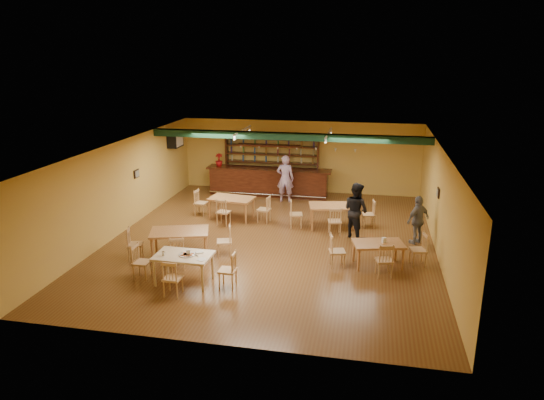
% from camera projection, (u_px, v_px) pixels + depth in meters
% --- Properties ---
extents(floor, '(12.00, 12.00, 0.00)m').
position_uv_depth(floor, '(272.00, 240.00, 15.84)').
color(floor, brown).
rests_on(floor, ground).
extents(ceiling_beam, '(10.00, 0.30, 0.25)m').
position_uv_depth(ceiling_beam, '(287.00, 136.00, 17.66)').
color(ceiling_beam, '#10321E').
rests_on(ceiling_beam, ceiling).
extents(track_rail_left, '(0.05, 2.50, 0.05)m').
position_uv_depth(track_rail_left, '(242.00, 130.00, 18.54)').
color(track_rail_left, silver).
rests_on(track_rail_left, ceiling).
extents(track_rail_right, '(0.05, 2.50, 0.05)m').
position_uv_depth(track_rail_right, '(329.00, 133.00, 17.94)').
color(track_rail_right, silver).
rests_on(track_rail_right, ceiling).
extents(ac_unit, '(0.34, 0.70, 0.48)m').
position_uv_depth(ac_unit, '(175.00, 140.00, 20.03)').
color(ac_unit, silver).
rests_on(ac_unit, wall_left).
extents(picture_left, '(0.04, 0.34, 0.28)m').
position_uv_depth(picture_left, '(137.00, 174.00, 17.23)').
color(picture_left, black).
rests_on(picture_left, wall_left).
extents(picture_right, '(0.04, 0.34, 0.28)m').
position_uv_depth(picture_right, '(438.00, 193.00, 14.90)').
color(picture_right, black).
rests_on(picture_right, wall_right).
extents(bar_counter, '(5.16, 0.85, 1.13)m').
position_uv_depth(bar_counter, '(269.00, 182.00, 20.74)').
color(bar_counter, black).
rests_on(bar_counter, ground).
extents(back_bar_hutch, '(3.99, 0.40, 2.28)m').
position_uv_depth(back_bar_hutch, '(272.00, 165.00, 21.17)').
color(back_bar_hutch, black).
rests_on(back_bar_hutch, ground).
extents(poinsettia, '(0.38, 0.38, 0.54)m').
position_uv_depth(poinsettia, '(219.00, 160.00, 20.91)').
color(poinsettia, '#A10E11').
rests_on(poinsettia, bar_counter).
extents(dining_table_a, '(1.65, 1.12, 0.77)m').
position_uv_depth(dining_table_a, '(232.00, 208.00, 17.83)').
color(dining_table_a, olive).
rests_on(dining_table_a, ground).
extents(dining_table_b, '(1.71, 1.22, 0.78)m').
position_uv_depth(dining_table_b, '(332.00, 216.00, 16.93)').
color(dining_table_b, olive).
rests_on(dining_table_b, ground).
extents(dining_table_c, '(1.85, 1.41, 0.82)m').
position_uv_depth(dining_table_c, '(180.00, 244.00, 14.40)').
color(dining_table_c, olive).
rests_on(dining_table_c, ground).
extents(dining_table_d, '(1.53, 1.13, 0.68)m').
position_uv_depth(dining_table_d, '(378.00, 254.00, 13.85)').
color(dining_table_d, olive).
rests_on(dining_table_d, ground).
extents(near_table, '(1.46, 0.95, 0.77)m').
position_uv_depth(near_table, '(184.00, 269.00, 12.83)').
color(near_table, '#D1BB8C').
rests_on(near_table, ground).
extents(pizza_tray, '(0.48, 0.48, 0.01)m').
position_uv_depth(pizza_tray, '(187.00, 255.00, 12.70)').
color(pizza_tray, silver).
rests_on(pizza_tray, near_table).
extents(parmesan_shaker, '(0.08, 0.08, 0.11)m').
position_uv_depth(parmesan_shaker, '(164.00, 254.00, 12.65)').
color(parmesan_shaker, '#EAE5C6').
rests_on(parmesan_shaker, near_table).
extents(napkin_stack, '(0.25, 0.23, 0.03)m').
position_uv_depth(napkin_stack, '(199.00, 252.00, 12.84)').
color(napkin_stack, white).
rests_on(napkin_stack, near_table).
extents(pizza_server, '(0.32, 0.24, 0.00)m').
position_uv_depth(pizza_server, '(193.00, 254.00, 12.71)').
color(pizza_server, silver).
rests_on(pizza_server, pizza_tray).
extents(side_plate, '(0.22, 0.22, 0.01)m').
position_uv_depth(side_plate, '(202.00, 259.00, 12.42)').
color(side_plate, white).
rests_on(side_plate, near_table).
extents(patron_bar, '(0.69, 0.46, 1.88)m').
position_uv_depth(patron_bar, '(285.00, 179.00, 19.70)').
color(patron_bar, '#844DA6').
rests_on(patron_bar, ground).
extents(patron_right_a, '(1.11, 1.09, 1.80)m').
position_uv_depth(patron_right_a, '(356.00, 210.00, 15.89)').
color(patron_right_a, black).
rests_on(patron_right_a, ground).
extents(patron_right_b, '(0.91, 0.88, 1.53)m').
position_uv_depth(patron_right_b, '(418.00, 220.00, 15.39)').
color(patron_right_b, slate).
rests_on(patron_right_b, ground).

